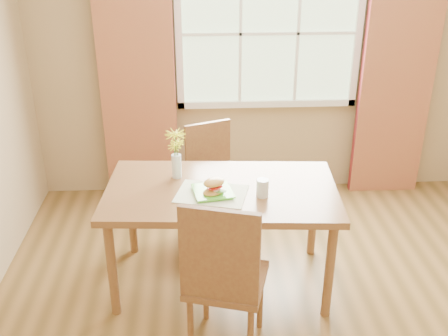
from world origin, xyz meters
TOP-DOWN VIEW (x-y plane):
  - room at (0.00, 0.00)m, footprint 4.24×3.84m
  - window at (0.00, 1.87)m, footprint 1.62×0.06m
  - curtain_left at (-1.15, 1.78)m, footprint 0.65×0.08m
  - curtain_right at (1.15, 1.78)m, footprint 0.65×0.08m
  - dining_table at (-0.49, 0.43)m, footprint 1.61×0.98m
  - chair_near at (-0.51, -0.28)m, footprint 0.54×0.54m
  - chair_far at (-0.52, 1.12)m, footprint 0.50×0.50m
  - placemat at (-0.56, 0.35)m, footprint 0.52×0.43m
  - plate at (-0.55, 0.35)m, footprint 0.29×0.29m
  - croissant_sandwich at (-0.54, 0.31)m, footprint 0.18×0.16m
  - water_glass at (-0.23, 0.30)m, footprint 0.08×0.08m
  - flower_vase at (-0.79, 0.61)m, footprint 0.14×0.14m

SIDE VIEW (x-z plane):
  - chair_far at x=-0.52m, z-range 0.04..0.98m
  - chair_near at x=-0.51m, z-range 0.05..1.11m
  - dining_table at x=-0.49m, z-range 0.30..1.06m
  - placemat at x=-0.56m, z-range 0.76..0.76m
  - plate at x=-0.55m, z-range 0.76..0.78m
  - water_glass at x=-0.23m, z-range 0.75..0.88m
  - croissant_sandwich at x=-0.54m, z-range 0.77..0.89m
  - flower_vase at x=-0.79m, z-range 0.79..1.14m
  - curtain_left at x=-1.15m, z-range 0.00..2.20m
  - curtain_right at x=1.15m, z-range 0.00..2.20m
  - room at x=0.00m, z-range -0.02..2.72m
  - window at x=0.00m, z-range 0.84..2.16m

